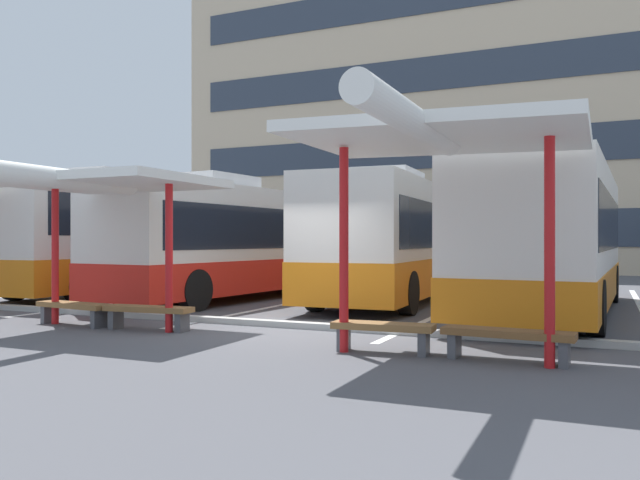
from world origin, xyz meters
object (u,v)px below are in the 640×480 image
at_px(coach_bus_1, 244,243).
at_px(bench_2, 148,312).
at_px(coach_bus_0, 138,238).
at_px(waiting_shelter_2, 435,139).
at_px(bench_4, 507,338).
at_px(coach_bus_2, 401,243).
at_px(bench_3, 383,331).
at_px(coach_bus_3, 550,242).
at_px(waiting_shelter_1, 99,185).
at_px(bench_1, 74,308).

height_order(coach_bus_1, bench_2, coach_bus_1).
relative_size(coach_bus_0, waiting_shelter_2, 2.27).
bearing_deg(bench_4, coach_bus_2, 115.85).
bearing_deg(coach_bus_0, bench_3, -34.38).
distance_m(coach_bus_0, bench_3, 13.33).
distance_m(coach_bus_2, waiting_shelter_2, 9.52).
height_order(coach_bus_0, coach_bus_3, coach_bus_0).
bearing_deg(coach_bus_1, coach_bus_3, -3.41).
distance_m(coach_bus_1, waiting_shelter_1, 7.08).
distance_m(coach_bus_3, waiting_shelter_1, 9.96).
distance_m(waiting_shelter_2, bench_3, 2.93).
xyz_separation_m(coach_bus_0, bench_4, (12.74, -7.46, -1.43)).
distance_m(coach_bus_1, coach_bus_3, 8.54).
bearing_deg(waiting_shelter_2, waiting_shelter_1, 174.88).
height_order(coach_bus_0, bench_1, coach_bus_0).
height_order(coach_bus_0, coach_bus_1, coach_bus_0).
xyz_separation_m(coach_bus_1, coach_bus_2, (4.39, 1.35, 0.03)).
xyz_separation_m(coach_bus_2, bench_2, (-2.51, -7.95, -1.28)).
bearing_deg(bench_3, bench_2, 174.31).
bearing_deg(coach_bus_1, coach_bus_2, 17.08).
bearing_deg(waiting_shelter_1, coach_bus_1, 98.10).
distance_m(coach_bus_0, coach_bus_3, 12.84).
xyz_separation_m(coach_bus_2, bench_1, (-4.31, -8.01, -1.28)).
xyz_separation_m(coach_bus_1, bench_2, (1.88, -6.60, -1.25)).
bearing_deg(bench_1, coach_bus_2, 61.73).
xyz_separation_m(coach_bus_1, bench_3, (6.66, -7.08, -1.26)).
distance_m(coach_bus_0, bench_1, 8.43).
distance_m(bench_1, bench_2, 1.80).
bearing_deg(waiting_shelter_2, coach_bus_0, 146.24).
bearing_deg(coach_bus_1, bench_4, -39.80).
relative_size(bench_1, bench_2, 1.02).
xyz_separation_m(coach_bus_0, bench_3, (10.94, -7.48, -1.44)).
bearing_deg(coach_bus_2, waiting_shelter_1, -112.40).
xyz_separation_m(coach_bus_3, bench_4, (-0.07, -6.54, -1.32)).
height_order(coach_bus_0, coach_bus_2, coach_bus_0).
distance_m(bench_2, waiting_shelter_2, 6.37).
height_order(coach_bus_1, coach_bus_3, coach_bus_3).
bearing_deg(bench_2, bench_3, -5.69).
distance_m(coach_bus_0, bench_4, 14.83).
distance_m(coach_bus_1, bench_3, 9.80).
xyz_separation_m(waiting_shelter_2, bench_4, (0.90, 0.46, -2.75)).
height_order(coach_bus_0, bench_2, coach_bus_0).
height_order(coach_bus_1, waiting_shelter_1, coach_bus_1).
relative_size(waiting_shelter_2, bench_4, 2.66).
bearing_deg(coach_bus_3, waiting_shelter_2, -97.88).
relative_size(coach_bus_1, waiting_shelter_1, 2.26).
bearing_deg(coach_bus_3, coach_bus_1, 176.59).
bearing_deg(coach_bus_3, bench_2, -137.49).
relative_size(coach_bus_1, waiting_shelter_2, 2.18).
bearing_deg(coach_bus_3, coach_bus_2, 155.82).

